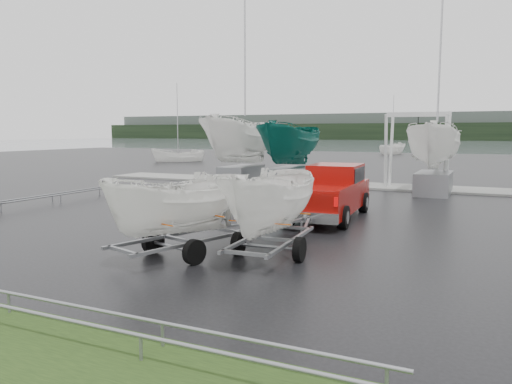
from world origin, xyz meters
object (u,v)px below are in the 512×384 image
object	(u,v)px
trailer_parked	(177,154)
boat_hoist	(417,139)
trailer_hitched	(271,148)
pickup_truck	(331,190)

from	to	relation	value
trailer_parked	boat_hoist	world-z (taller)	trailer_parked
trailer_hitched	trailer_parked	xyz separation A→B (m)	(-2.03, -1.02, -0.14)
pickup_truck	boat_hoist	distance (m)	10.75
trailer_parked	trailer_hitched	bearing A→B (deg)	43.79
trailer_hitched	boat_hoist	world-z (taller)	trailer_hitched
trailer_hitched	boat_hoist	bearing A→B (deg)	82.67
boat_hoist	pickup_truck	bearing A→B (deg)	-98.69
trailer_hitched	boat_hoist	distance (m)	16.85
trailer_hitched	trailer_parked	size ratio (longest dim) A/B	1.06
trailer_hitched	trailer_parked	distance (m)	2.28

